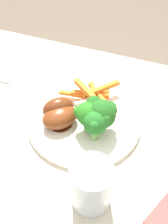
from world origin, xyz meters
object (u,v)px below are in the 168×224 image
dining_table (74,156)px  dinner_plate (84,120)px  broccoli_floret_front (96,123)px  chicken_drumstick_far (60,108)px  broccoli_floret_back (89,115)px  carrot_fries_pile (92,97)px  broccoli_floret_middle (100,112)px  water_glass (91,186)px  chicken_drumstick_near (62,115)px

dining_table → dinner_plate: 0.12m
broccoli_floret_front → chicken_drumstick_far: size_ratio=0.70×
broccoli_floret_back → carrot_fries_pile: broccoli_floret_back is taller
broccoli_floret_front → broccoli_floret_middle: broccoli_floret_middle is taller
carrot_fries_pile → broccoli_floret_front: bearing=-65.8°
broccoli_floret_back → water_glass: water_glass is taller
carrot_fries_pile → chicken_drumstick_far: 0.08m
broccoli_floret_back → chicken_drumstick_far: 0.08m
broccoli_floret_back → chicken_drumstick_far: (-0.07, 0.01, -0.02)m
dinner_plate → broccoli_floret_middle: broccoli_floret_middle is taller
carrot_fries_pile → chicken_drumstick_near: carrot_fries_pile is taller
broccoli_floret_front → carrot_fries_pile: size_ratio=0.50×
dining_table → chicken_drumstick_far: (-0.04, 0.02, 0.14)m
broccoli_floret_front → chicken_drumstick_near: size_ratio=0.63×
chicken_drumstick_near → broccoli_floret_front: bearing=-11.0°
carrot_fries_pile → dinner_plate: bearing=-89.0°
chicken_drumstick_near → chicken_drumstick_far: bearing=129.4°
dining_table → broccoli_floret_front: size_ratio=17.48×
broccoli_floret_middle → broccoli_floret_back: broccoli_floret_middle is taller
broccoli_floret_middle → carrot_fries_pile: broccoli_floret_middle is taller
dinner_plate → broccoli_floret_back: broccoli_floret_back is taller
dining_table → broccoli_floret_back: size_ratio=17.25×
dining_table → chicken_drumstick_near: 0.14m
broccoli_floret_front → carrot_fries_pile: bearing=114.2°
dining_table → carrot_fries_pile: 0.16m
carrot_fries_pile → chicken_drumstick_far: size_ratio=1.39×
carrot_fries_pile → chicken_drumstick_near: (-0.04, -0.08, 0.00)m
chicken_drumstick_far → chicken_drumstick_near: bearing=-50.6°
broccoli_floret_back → chicken_drumstick_near: 0.07m
broccoli_floret_front → broccoli_floret_middle: 0.03m
dinner_plate → broccoli_floret_middle: size_ratio=3.22×
carrot_fries_pile → water_glass: bearing=-69.9°
dining_table → broccoli_floret_middle: size_ratio=15.95×
broccoli_floret_back → water_glass: size_ratio=0.74×
broccoli_floret_front → carrot_fries_pile: (-0.04, 0.10, -0.03)m
broccoli_floret_middle → broccoli_floret_front: bearing=-86.3°
broccoli_floret_front → broccoli_floret_middle: (-0.00, 0.03, 0.00)m
broccoli_floret_back → carrot_fries_pile: size_ratio=0.51×
broccoli_floret_middle → broccoli_floret_back: size_ratio=1.08×
broccoli_floret_front → broccoli_floret_back: size_ratio=0.99×
broccoli_floret_middle → water_glass: size_ratio=0.80×
dinner_plate → chicken_drumstick_far: size_ratio=2.47×
dinner_plate → carrot_fries_pile: size_ratio=1.78×
chicken_drumstick_near → water_glass: bearing=-49.3°
broccoli_floret_back → carrot_fries_pile: bearing=105.1°
dining_table → broccoli_floret_back: 0.17m
carrot_fries_pile → chicken_drumstick_near: size_ratio=1.26×
broccoli_floret_front → broccoli_floret_middle: size_ratio=0.91×
dinner_plate → chicken_drumstick_near: (-0.04, -0.03, 0.03)m
broccoli_floret_back → dining_table: bearing=-168.2°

